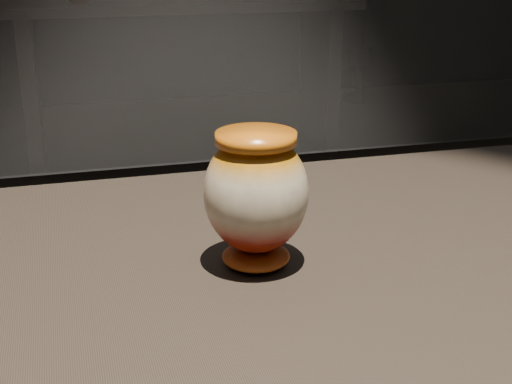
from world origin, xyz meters
TOP-DOWN VIEW (x-y plane):
  - main_vase at (-0.17, 0.06)m, footprint 0.12×0.12m
  - back_shelf at (0.32, 3.45)m, footprint 2.00×0.60m

SIDE VIEW (x-z plane):
  - back_shelf at x=0.32m, z-range 0.19..1.09m
  - main_vase at x=-0.17m, z-range 0.91..1.06m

